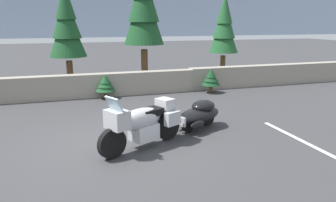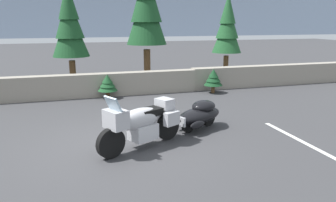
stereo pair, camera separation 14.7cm
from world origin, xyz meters
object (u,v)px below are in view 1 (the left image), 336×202
at_px(touring_motorcycle, 142,122).
at_px(pine_tree_tall, 143,4).
at_px(car_shaped_trailer, 199,114).
at_px(pine_tree_far_right, 66,23).
at_px(pine_tree_secondary, 224,26).

height_order(touring_motorcycle, pine_tree_tall, pine_tree_tall).
distance_m(touring_motorcycle, car_shaped_trailer, 2.01).
bearing_deg(pine_tree_far_right, pine_tree_secondary, 5.02).
distance_m(touring_motorcycle, pine_tree_far_right, 7.43).
relative_size(pine_tree_secondary, pine_tree_far_right, 0.94).
distance_m(pine_tree_tall, pine_tree_secondary, 4.27).
relative_size(touring_motorcycle, pine_tree_far_right, 0.48).
distance_m(pine_tree_secondary, pine_tree_far_right, 7.36).
bearing_deg(pine_tree_far_right, pine_tree_tall, 2.46).
relative_size(car_shaped_trailer, pine_tree_far_right, 0.48).
xyz_separation_m(pine_tree_secondary, pine_tree_far_right, (-7.33, -0.64, 0.17)).
height_order(car_shaped_trailer, pine_tree_tall, pine_tree_tall).
bearing_deg(pine_tree_secondary, pine_tree_tall, -173.00).
relative_size(touring_motorcycle, pine_tree_secondary, 0.51).
xyz_separation_m(car_shaped_trailer, pine_tree_tall, (-0.01, 6.21, 3.17)).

